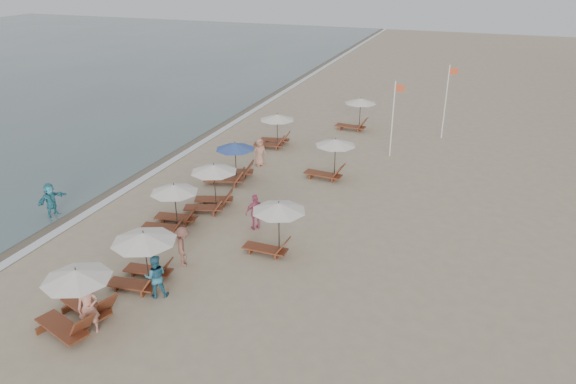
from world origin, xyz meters
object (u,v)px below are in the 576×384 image
(beachgoer_far_a, at_px, (256,212))
(waterline_walker, at_px, (51,200))
(lounger_station_4, at_px, (231,164))
(lounger_station_5, at_px, (274,130))
(lounger_station_2, at_px, (171,207))
(inland_station_1, at_px, (330,156))
(lounger_station_0, at_px, (74,299))
(beachgoer_far_b, at_px, (260,152))
(inland_station_0, at_px, (273,222))
(flag_pole_near, at_px, (393,116))
(beachgoer_near, at_px, (88,308))
(beachgoer_mid_b, at_px, (183,246))
(lounger_station_3, at_px, (211,186))
(lounger_station_1, at_px, (142,256))
(beachgoer_mid_a, at_px, (156,276))
(inland_station_2, at_px, (356,112))

(beachgoer_far_a, relative_size, waterline_walker, 1.01)
(lounger_station_4, bearing_deg, waterline_walker, -131.00)
(beachgoer_far_a, bearing_deg, lounger_station_5, -119.74)
(lounger_station_2, xyz_separation_m, beachgoer_far_a, (3.57, 1.21, -0.20))
(lounger_station_4, height_order, inland_station_1, inland_station_1)
(inland_station_1, bearing_deg, lounger_station_0, -105.43)
(lounger_station_0, height_order, beachgoer_far_a, lounger_station_0)
(beachgoer_far_b, bearing_deg, beachgoer_far_a, -115.74)
(inland_station_1, bearing_deg, inland_station_0, -89.11)
(beachgoer_far_b, distance_m, flag_pole_near, 8.29)
(inland_station_0, height_order, beachgoer_near, inland_station_0)
(lounger_station_2, distance_m, beachgoer_far_a, 3.78)
(lounger_station_5, xyz_separation_m, beachgoer_mid_b, (2.00, -14.75, -0.27))
(lounger_station_3, distance_m, beachgoer_near, 9.71)
(lounger_station_0, height_order, lounger_station_4, lounger_station_4)
(lounger_station_1, distance_m, beachgoer_far_b, 12.94)
(inland_station_0, xyz_separation_m, beachgoer_mid_a, (-2.79, -4.34, -0.60))
(lounger_station_3, bearing_deg, inland_station_2, 77.17)
(inland_station_0, bearing_deg, beachgoer_far_b, 116.27)
(lounger_station_2, bearing_deg, lounger_station_0, -84.02)
(beachgoer_mid_a, xyz_separation_m, beachgoer_far_b, (-1.69, 13.41, -0.00))
(lounger_station_0, distance_m, inland_station_0, 7.97)
(lounger_station_5, height_order, inland_station_2, inland_station_2)
(lounger_station_1, relative_size, lounger_station_4, 0.95)
(lounger_station_5, xyz_separation_m, beachgoer_near, (1.30, -19.41, -0.17))
(beachgoer_far_b, bearing_deg, lounger_station_5, 50.67)
(beachgoer_near, height_order, waterline_walker, beachgoer_near)
(beachgoer_mid_b, height_order, beachgoer_far_a, beachgoer_far_a)
(lounger_station_1, relative_size, inland_station_2, 0.92)
(inland_station_1, height_order, beachgoer_mid_b, inland_station_1)
(flag_pole_near, bearing_deg, lounger_station_5, -174.04)
(lounger_station_1, bearing_deg, inland_station_1, 74.07)
(inland_station_1, distance_m, beachgoer_far_b, 4.40)
(beachgoer_mid_a, bearing_deg, lounger_station_5, -113.01)
(beachgoer_far_a, relative_size, flag_pole_near, 0.36)
(lounger_station_1, bearing_deg, lounger_station_5, 94.55)
(lounger_station_4, distance_m, beachgoer_mid_b, 8.78)
(lounger_station_3, xyz_separation_m, beachgoer_far_a, (2.85, -1.21, -0.33))
(lounger_station_2, height_order, lounger_station_4, lounger_station_4)
(lounger_station_4, height_order, beachgoer_mid_a, lounger_station_4)
(lounger_station_3, xyz_separation_m, lounger_station_5, (-0.61, 9.73, -0.08))
(inland_station_0, bearing_deg, lounger_station_2, 174.80)
(waterline_walker, xyz_separation_m, flag_pole_near, (13.41, 13.86, 1.72))
(lounger_station_4, bearing_deg, lounger_station_1, -82.41)
(lounger_station_3, relative_size, inland_station_2, 0.90)
(lounger_station_2, height_order, inland_station_1, inland_station_1)
(lounger_station_4, xyz_separation_m, flag_pole_near, (7.43, 6.99, 1.57))
(lounger_station_1, bearing_deg, lounger_station_4, 97.59)
(waterline_walker, height_order, flag_pole_near, flag_pole_near)
(beachgoer_near, height_order, beachgoer_far_b, beachgoer_near)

